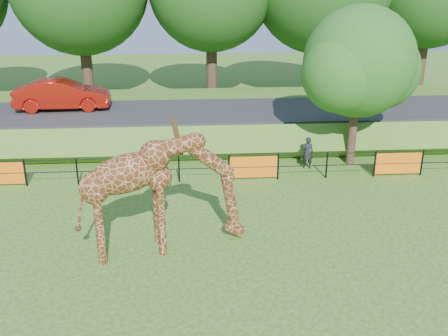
% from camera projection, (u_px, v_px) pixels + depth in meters
% --- Properties ---
extents(ground, '(90.00, 90.00, 0.00)m').
position_uv_depth(ground, '(176.00, 301.00, 12.63)').
color(ground, '#2B5715').
rests_on(ground, ground).
extents(giraffe, '(5.09, 2.11, 3.59)m').
position_uv_depth(giraffe, '(164.00, 194.00, 14.50)').
color(giraffe, '#572911').
rests_on(giraffe, ground).
extents(perimeter_fence, '(28.07, 0.10, 1.10)m').
position_uv_depth(perimeter_fence, '(179.00, 169.00, 19.89)').
color(perimeter_fence, black).
rests_on(perimeter_fence, ground).
extents(embankment, '(40.00, 9.00, 1.30)m').
position_uv_depth(embankment, '(181.00, 118.00, 26.85)').
color(embankment, '#2B5715').
rests_on(embankment, ground).
extents(road, '(40.00, 5.00, 0.12)m').
position_uv_depth(road, '(180.00, 112.00, 25.20)').
color(road, '#2A2A2C').
rests_on(road, embankment).
extents(car_red, '(4.75, 1.86, 1.54)m').
position_uv_depth(car_red, '(62.00, 95.00, 25.13)').
color(car_red, '#AC180C').
rests_on(car_red, road).
extents(visitor, '(0.57, 0.44, 1.39)m').
position_uv_depth(visitor, '(307.00, 153.00, 21.31)').
color(visitor, black).
rests_on(visitor, ground).
extents(tree_east, '(5.40, 4.71, 6.76)m').
position_uv_depth(tree_east, '(361.00, 66.00, 20.60)').
color(tree_east, '#342517').
rests_on(tree_east, ground).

